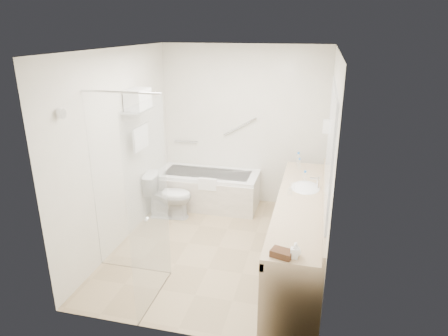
% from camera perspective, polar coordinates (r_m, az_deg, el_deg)
% --- Properties ---
extents(floor, '(3.20, 3.20, 0.00)m').
position_cam_1_polar(floor, '(5.34, -0.78, -11.22)').
color(floor, tan).
rests_on(floor, ground).
extents(ceiling, '(2.60, 3.20, 0.10)m').
position_cam_1_polar(ceiling, '(4.60, -0.92, 16.63)').
color(ceiling, silver).
rests_on(ceiling, wall_back).
extents(wall_back, '(2.60, 0.10, 2.50)m').
position_cam_1_polar(wall_back, '(6.33, 2.80, 5.98)').
color(wall_back, silver).
rests_on(wall_back, ground).
extents(wall_front, '(2.60, 0.10, 2.50)m').
position_cam_1_polar(wall_front, '(3.41, -7.62, -6.47)').
color(wall_front, silver).
rests_on(wall_front, ground).
extents(wall_left, '(0.10, 3.20, 2.50)m').
position_cam_1_polar(wall_left, '(5.29, -14.63, 2.61)').
color(wall_left, silver).
rests_on(wall_left, ground).
extents(wall_right, '(0.10, 3.20, 2.50)m').
position_cam_1_polar(wall_right, '(4.69, 14.74, 0.42)').
color(wall_right, silver).
rests_on(wall_right, ground).
extents(bathtub, '(1.60, 0.73, 0.59)m').
position_cam_1_polar(bathtub, '(6.41, -2.36, -3.01)').
color(bathtub, white).
rests_on(bathtub, floor).
extents(grab_bar_short, '(0.40, 0.03, 0.03)m').
position_cam_1_polar(grab_bar_short, '(6.61, -5.44, 3.81)').
color(grab_bar_short, silver).
rests_on(grab_bar_short, wall_back).
extents(grab_bar_long, '(0.53, 0.03, 0.33)m').
position_cam_1_polar(grab_bar_long, '(6.30, 2.28, 5.92)').
color(grab_bar_long, silver).
rests_on(grab_bar_long, wall_back).
extents(shower_enclosure, '(0.96, 0.91, 2.11)m').
position_cam_1_polar(shower_enclosure, '(4.28, -12.19, -3.85)').
color(shower_enclosure, silver).
rests_on(shower_enclosure, floor).
extents(towel_shelf, '(0.24, 0.55, 0.81)m').
position_cam_1_polar(towel_shelf, '(5.42, -12.13, 8.70)').
color(towel_shelf, silver).
rests_on(towel_shelf, wall_left).
extents(vanity_counter, '(0.55, 2.70, 0.95)m').
position_cam_1_polar(vanity_counter, '(4.78, 10.80, -6.81)').
color(vanity_counter, tan).
rests_on(vanity_counter, floor).
extents(sink, '(0.40, 0.52, 0.14)m').
position_cam_1_polar(sink, '(5.07, 11.54, -3.05)').
color(sink, white).
rests_on(sink, vanity_counter).
extents(faucet, '(0.03, 0.03, 0.14)m').
position_cam_1_polar(faucet, '(5.03, 13.28, -2.02)').
color(faucet, silver).
rests_on(faucet, vanity_counter).
extents(mirror, '(0.02, 2.00, 1.20)m').
position_cam_1_polar(mirror, '(4.46, 14.95, 3.46)').
color(mirror, '#AAAFB7').
rests_on(mirror, wall_right).
extents(hairdryer_unit, '(0.08, 0.10, 0.18)m').
position_cam_1_polar(hairdryer_unit, '(5.64, 14.36, 5.79)').
color(hairdryer_unit, white).
rests_on(hairdryer_unit, wall_right).
extents(toilet, '(0.73, 0.46, 0.68)m').
position_cam_1_polar(toilet, '(6.05, -7.89, -3.94)').
color(toilet, white).
rests_on(toilet, floor).
extents(amenity_basket, '(0.21, 0.17, 0.06)m').
position_cam_1_polar(amenity_basket, '(3.57, 8.25, -11.97)').
color(amenity_basket, '#422517').
rests_on(amenity_basket, vanity_counter).
extents(soap_bottle_a, '(0.07, 0.14, 0.07)m').
position_cam_1_polar(soap_bottle_a, '(3.57, 9.98, -12.09)').
color(soap_bottle_a, white).
rests_on(soap_bottle_a, vanity_counter).
extents(soap_bottle_b, '(0.11, 0.13, 0.10)m').
position_cam_1_polar(soap_bottle_b, '(3.59, 10.18, -11.57)').
color(soap_bottle_b, white).
rests_on(soap_bottle_b, vanity_counter).
extents(water_bottle_left, '(0.06, 0.06, 0.18)m').
position_cam_1_polar(water_bottle_left, '(5.13, 11.48, -1.42)').
color(water_bottle_left, silver).
rests_on(water_bottle_left, vanity_counter).
extents(water_bottle_mid, '(0.06, 0.06, 0.20)m').
position_cam_1_polar(water_bottle_mid, '(5.79, 10.54, 1.20)').
color(water_bottle_mid, silver).
rests_on(water_bottle_mid, vanity_counter).
extents(water_bottle_right, '(0.05, 0.05, 0.17)m').
position_cam_1_polar(water_bottle_right, '(5.64, 10.70, 0.52)').
color(water_bottle_right, silver).
rests_on(water_bottle_right, vanity_counter).
extents(drinking_glass_near, '(0.07, 0.07, 0.09)m').
position_cam_1_polar(drinking_glass_near, '(4.93, 9.72, -2.66)').
color(drinking_glass_near, silver).
rests_on(drinking_glass_near, vanity_counter).
extents(drinking_glass_far, '(0.06, 0.06, 0.08)m').
position_cam_1_polar(drinking_glass_far, '(4.80, 9.42, -3.34)').
color(drinking_glass_far, silver).
rests_on(drinking_glass_far, vanity_counter).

